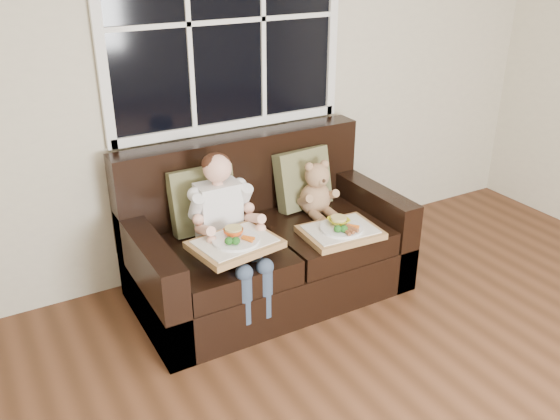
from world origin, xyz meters
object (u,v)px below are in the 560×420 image
loveseat (264,246)px  tray_right (340,231)px  child (226,217)px  teddy_bear (317,192)px  tray_left (235,243)px

loveseat → tray_right: loveseat is taller
child → tray_right: child is taller
tray_right → teddy_bear: bearing=86.0°
child → teddy_bear: 0.72m
teddy_bear → tray_right: (-0.04, -0.34, -0.12)m
teddy_bear → tray_left: (-0.75, -0.33, -0.02)m
tray_right → child: bearing=164.8°
tray_left → tray_right: (0.70, -0.02, -0.09)m
child → tray_left: (-0.04, -0.20, -0.06)m
teddy_bear → tray_left: 0.82m
loveseat → tray_right: bearing=-44.1°
tray_left → loveseat: bearing=33.4°
tray_left → tray_right: size_ratio=1.06×
child → tray_right: bearing=-18.5°
loveseat → tray_left: size_ratio=3.32×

